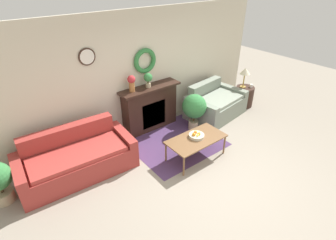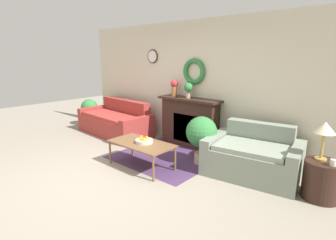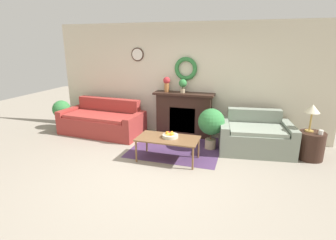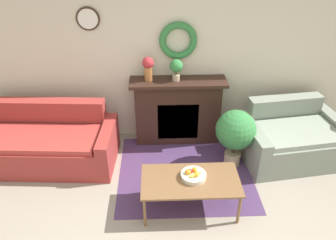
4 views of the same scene
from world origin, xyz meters
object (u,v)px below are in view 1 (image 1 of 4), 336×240
at_px(fireplace, 150,108).
at_px(table_lamp, 245,72).
at_px(loveseat_right, 215,104).
at_px(side_table_by_loveseat, 244,96).
at_px(coffee_table, 196,140).
at_px(potted_plant_on_mantel, 148,78).
at_px(vase_on_mantel_left, 132,82).
at_px(fruit_bowl, 196,135).
at_px(potted_plant_floor_by_loveseat, 194,107).
at_px(mug, 251,86).
at_px(couch_left, 77,159).

distance_m(fireplace, table_lamp, 2.78).
relative_size(loveseat_right, side_table_by_loveseat, 2.91).
xyz_separation_m(loveseat_right, coffee_table, (-1.63, -1.01, 0.11)).
distance_m(coffee_table, side_table_by_loveseat, 2.83).
bearing_deg(potted_plant_on_mantel, table_lamp, -11.81).
bearing_deg(table_lamp, vase_on_mantel_left, 169.36).
bearing_deg(vase_on_mantel_left, fireplace, -0.72).
bearing_deg(fruit_bowl, fireplace, 93.76).
relative_size(loveseat_right, vase_on_mantel_left, 4.44).
height_order(loveseat_right, vase_on_mantel_left, vase_on_mantel_left).
bearing_deg(side_table_by_loveseat, fireplace, 167.06).
height_order(potted_plant_on_mantel, potted_plant_floor_by_loveseat, potted_plant_on_mantel).
bearing_deg(fruit_bowl, vase_on_mantel_left, 109.86).
bearing_deg(vase_on_mantel_left, potted_plant_floor_by_loveseat, -29.63).
xyz_separation_m(loveseat_right, side_table_by_loveseat, (1.05, -0.13, -0.04)).
bearing_deg(fruit_bowl, potted_plant_on_mantel, 94.85).
bearing_deg(potted_plant_on_mantel, loveseat_right, -15.91).
relative_size(side_table_by_loveseat, vase_on_mantel_left, 1.53).
bearing_deg(table_lamp, fruit_bowl, -160.77).
bearing_deg(mug, fruit_bowl, -164.49).
height_order(couch_left, table_lamp, table_lamp).
bearing_deg(side_table_by_loveseat, table_lamp, 141.34).
bearing_deg(loveseat_right, fireplace, 155.65).
xyz_separation_m(loveseat_right, potted_plant_floor_by_loveseat, (-0.92, -0.18, 0.27)).
distance_m(coffee_table, table_lamp, 2.84).
height_order(loveseat_right, table_lamp, table_lamp).
relative_size(fireplace, couch_left, 0.69).
bearing_deg(fruit_bowl, potted_plant_floor_by_loveseat, 49.67).
bearing_deg(mug, couch_left, 177.19).
distance_m(side_table_by_loveseat, mug, 0.35).
relative_size(loveseat_right, fruit_bowl, 5.18).
distance_m(fruit_bowl, mug, 2.86).
height_order(loveseat_right, fruit_bowl, loveseat_right).
bearing_deg(fireplace, vase_on_mantel_left, 179.28).
height_order(side_table_by_loveseat, potted_plant_floor_by_loveseat, potted_plant_floor_by_loveseat).
height_order(fruit_bowl, table_lamp, table_lamp).
bearing_deg(fireplace, table_lamp, -12.23).
distance_m(fireplace, mug, 2.94).
bearing_deg(coffee_table, fireplace, 92.39).
bearing_deg(fruit_bowl, table_lamp, 19.23).
distance_m(couch_left, potted_plant_floor_by_loveseat, 2.79).
bearing_deg(loveseat_right, couch_left, 171.86).
bearing_deg(fireplace, potted_plant_on_mantel, -151.86).
xyz_separation_m(fireplace, vase_on_mantel_left, (-0.44, 0.01, 0.74)).
xyz_separation_m(fireplace, mug, (2.85, -0.72, 0.05)).
xyz_separation_m(loveseat_right, fruit_bowl, (-1.59, -0.98, 0.19)).
xyz_separation_m(fireplace, couch_left, (-1.99, -0.48, -0.24)).
height_order(fireplace, couch_left, fireplace).
distance_m(side_table_by_loveseat, vase_on_mantel_left, 3.40).
height_order(fireplace, side_table_by_loveseat, fireplace).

